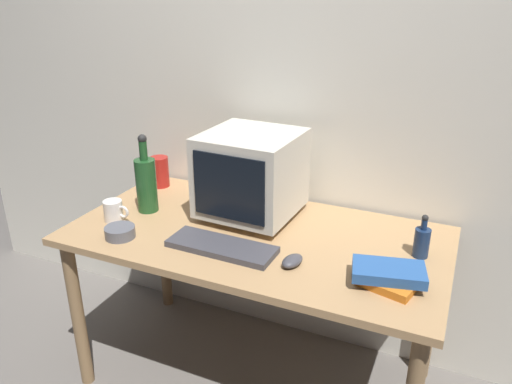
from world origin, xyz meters
TOP-DOWN VIEW (x-y plane):
  - ground_plane at (0.00, 0.00)m, footprint 6.00×6.00m
  - back_wall at (0.00, 0.45)m, footprint 4.00×0.08m
  - desk at (0.00, 0.00)m, footprint 1.51×0.78m
  - crt_monitor at (-0.09, 0.14)m, footprint 0.40×0.40m
  - keyboard at (-0.06, -0.18)m, footprint 0.42×0.16m
  - computer_mouse at (0.22, -0.18)m, footprint 0.08×0.11m
  - bottle_tall at (-0.53, 0.01)m, footprint 0.09×0.09m
  - bottle_short at (0.63, 0.08)m, footprint 0.06×0.06m
  - book_stack at (0.56, -0.16)m, footprint 0.26×0.19m
  - mug at (-0.60, -0.14)m, footprint 0.12×0.08m
  - cd_spindle at (-0.48, -0.25)m, footprint 0.12×0.12m
  - metal_canister at (-0.64, 0.27)m, footprint 0.09×0.09m

SIDE VIEW (x-z plane):
  - ground_plane at x=0.00m, z-range 0.00..0.00m
  - desk at x=0.00m, z-range 0.28..1.04m
  - keyboard at x=-0.06m, z-range 0.75..0.77m
  - computer_mouse at x=0.22m, z-range 0.75..0.79m
  - cd_spindle at x=-0.48m, z-range 0.75..0.80m
  - book_stack at x=0.56m, z-range 0.75..0.82m
  - mug at x=-0.60m, z-range 0.75..0.84m
  - bottle_short at x=0.63m, z-range 0.73..0.90m
  - metal_canister at x=-0.64m, z-range 0.75..0.90m
  - bottle_tall at x=-0.53m, z-range 0.71..1.06m
  - crt_monitor at x=-0.09m, z-range 0.76..1.13m
  - back_wall at x=0.00m, z-range 0.00..2.50m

